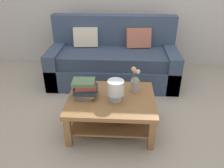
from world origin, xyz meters
TOP-DOWN VIEW (x-y plane):
  - ground_plane at (0.00, 0.00)m, footprint 10.00×10.00m
  - couch at (-0.14, 0.89)m, footprint 2.08×0.90m
  - coffee_table at (-0.09, -0.39)m, footprint 1.02×0.82m
  - book_stack_main at (-0.40, -0.37)m, footprint 0.31×0.25m
  - glass_hurricane_vase at (-0.04, -0.44)m, footprint 0.19×0.19m
  - flower_pitcher at (0.18, -0.23)m, footprint 0.11×0.11m

SIDE VIEW (x-z plane):
  - ground_plane at x=0.00m, z-range 0.00..0.00m
  - coffee_table at x=-0.09m, z-range 0.09..0.52m
  - couch at x=-0.14m, z-range -0.17..0.89m
  - book_stack_main at x=-0.40m, z-range 0.43..0.63m
  - flower_pitcher at x=0.18m, z-range 0.39..0.71m
  - glass_hurricane_vase at x=-0.04m, z-range 0.46..0.70m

